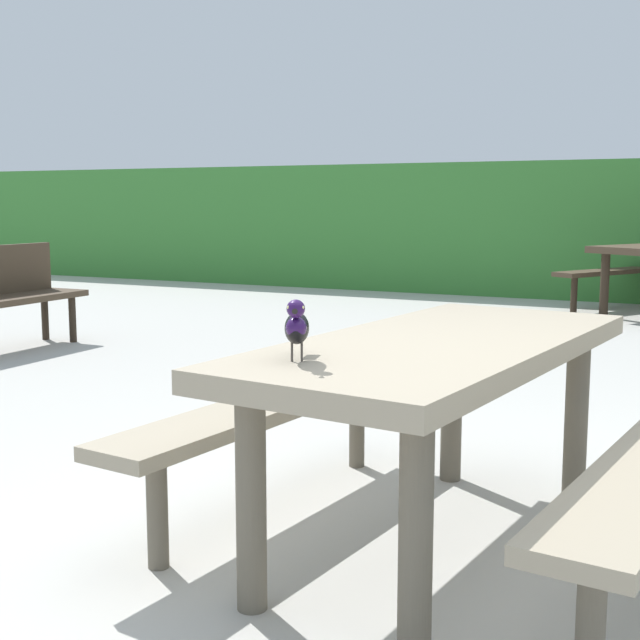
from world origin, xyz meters
TOP-DOWN VIEW (x-y plane):
  - ground_plane at (0.00, 0.00)m, footprint 60.00×60.00m
  - picnic_table_foreground at (-0.28, 0.29)m, footprint 1.87×1.90m
  - bird_grackle at (-0.51, -0.30)m, footprint 0.15×0.27m
  - park_bench_side at (-4.68, 2.53)m, footprint 0.45×1.40m

SIDE VIEW (x-z plane):
  - ground_plane at x=0.00m, z-range 0.00..0.00m
  - park_bench_side at x=-4.68m, z-range 0.07..0.91m
  - picnic_table_foreground at x=-0.28m, z-range 0.19..0.93m
  - bird_grackle at x=-0.51m, z-range 0.75..0.94m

